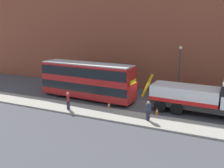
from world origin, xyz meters
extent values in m
plane|color=#424247|center=(0.00, 0.00, 0.00)|extent=(120.00, 120.00, 0.00)
cube|color=gray|center=(0.00, -4.20, 0.07)|extent=(60.00, 2.80, 0.15)
cube|color=brown|center=(0.00, 6.50, 8.00)|extent=(60.00, 1.20, 16.00)
cube|color=#2D2D2D|center=(5.41, -0.56, 0.85)|extent=(9.12, 2.75, 0.55)
cube|color=silver|center=(4.11, -0.48, 1.83)|extent=(6.25, 2.96, 1.40)
cube|color=red|center=(4.11, -0.48, 1.31)|extent=(6.25, 3.02, 0.36)
cylinder|color=#B79914|center=(0.41, -0.25, 2.13)|extent=(1.25, 0.35, 2.52)
cylinder|color=black|center=(3.78, 0.65, 0.58)|extent=(1.18, 0.41, 1.16)
cylinder|color=black|center=(3.65, -1.56, 0.58)|extent=(1.18, 0.41, 1.16)
cylinder|color=black|center=(2.18, 0.75, 0.58)|extent=(1.18, 0.41, 1.16)
cylinder|color=black|center=(2.05, -1.46, 0.58)|extent=(1.18, 0.41, 1.16)
cube|color=#AD1E1E|center=(-6.41, -0.56, 1.29)|extent=(11.13, 3.16, 1.90)
cube|color=#AD1E1E|center=(-6.41, -0.56, 3.09)|extent=(10.91, 3.05, 1.70)
cube|color=black|center=(-6.41, -0.56, 1.54)|extent=(11.02, 3.20, 0.90)
cube|color=black|center=(-6.41, -0.56, 3.19)|extent=(10.80, 3.19, 1.00)
cube|color=#B2B2B2|center=(-6.41, -0.56, 4.00)|extent=(10.68, 2.94, 0.12)
cube|color=yellow|center=(-0.90, -0.89, 2.54)|extent=(0.15, 1.50, 0.44)
cylinder|color=black|center=(-2.45, 0.29, 0.52)|extent=(1.06, 0.36, 1.04)
cylinder|color=black|center=(-2.58, -1.87, 0.52)|extent=(1.06, 0.36, 1.04)
cylinder|color=black|center=(-9.64, 0.72, 0.52)|extent=(1.06, 0.36, 1.04)
cylinder|color=black|center=(-9.77, -1.43, 0.52)|extent=(1.06, 0.36, 1.04)
cylinder|color=#232333|center=(-6.14, -4.73, 0.57)|extent=(0.42, 0.42, 0.85)
cube|color=maroon|center=(-6.14, -4.73, 1.31)|extent=(0.44, 0.48, 0.62)
sphere|color=tan|center=(-6.14, -4.73, 1.74)|extent=(0.24, 0.24, 0.24)
cylinder|color=#232333|center=(1.67, -4.31, 0.57)|extent=(0.40, 0.40, 0.85)
cube|color=#2D3347|center=(1.67, -4.31, 1.31)|extent=(0.47, 0.40, 0.62)
sphere|color=tan|center=(1.67, -4.31, 1.74)|extent=(0.24, 0.24, 0.24)
cone|color=orange|center=(-2.78, -2.61, 0.36)|extent=(0.32, 0.32, 0.72)
cylinder|color=white|center=(-2.78, -2.61, 0.40)|extent=(0.21, 0.21, 0.10)
cube|color=black|center=(-2.78, -2.61, 0.02)|extent=(0.36, 0.36, 0.04)
cone|color=orange|center=(2.00, -2.41, 0.36)|extent=(0.32, 0.32, 0.72)
cylinder|color=white|center=(2.00, -2.41, 0.40)|extent=(0.21, 0.21, 0.10)
cube|color=black|center=(2.00, -2.41, 0.02)|extent=(0.36, 0.36, 0.04)
cylinder|color=#38383D|center=(2.80, 4.30, 2.75)|extent=(0.16, 0.16, 5.50)
sphere|color=#EAE5C6|center=(2.80, 4.30, 5.65)|extent=(0.36, 0.36, 0.36)
camera|label=1|loc=(6.63, -23.05, 8.09)|focal=38.30mm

